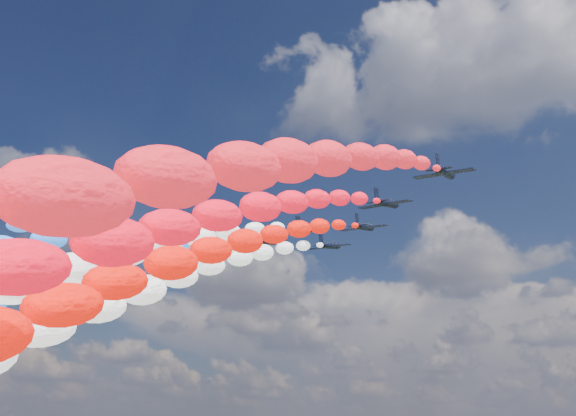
% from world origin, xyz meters
% --- Properties ---
extents(jet_0, '(9.72, 12.83, 5.06)m').
position_xyz_m(jet_0, '(-32.27, -6.60, 109.20)').
color(jet_0, black).
extents(jet_1, '(9.48, 12.66, 5.06)m').
position_xyz_m(jet_1, '(-19.57, 2.89, 109.20)').
color(jet_1, black).
extents(jet_2, '(9.21, 12.47, 5.06)m').
position_xyz_m(jet_2, '(-11.03, 15.80, 109.20)').
color(jet_2, black).
extents(trail_2, '(5.48, 108.31, 46.89)m').
position_xyz_m(trail_2, '(-11.03, -40.58, 87.45)').
color(trail_2, blue).
extents(jet_3, '(9.12, 12.40, 5.06)m').
position_xyz_m(jet_3, '(0.36, 11.86, 109.20)').
color(jet_3, black).
extents(trail_3, '(5.48, 108.31, 46.89)m').
position_xyz_m(trail_3, '(0.36, -44.52, 87.45)').
color(trail_3, white).
extents(jet_4, '(9.04, 12.34, 5.06)m').
position_xyz_m(jet_4, '(-0.81, 24.88, 109.20)').
color(jet_4, black).
extents(trail_4, '(5.48, 108.31, 46.89)m').
position_xyz_m(trail_4, '(-0.81, -31.50, 87.45)').
color(trail_4, white).
extents(jet_5, '(9.35, 12.57, 5.06)m').
position_xyz_m(jet_5, '(10.52, 15.09, 109.20)').
color(jet_5, black).
extents(trail_5, '(5.48, 108.31, 46.89)m').
position_xyz_m(trail_5, '(10.52, -41.29, 87.45)').
color(trail_5, '#F21107').
extents(jet_6, '(9.57, 12.72, 5.06)m').
position_xyz_m(jet_6, '(18.81, 3.51, 109.20)').
color(jet_6, black).
extents(trail_6, '(5.48, 108.31, 46.89)m').
position_xyz_m(trail_6, '(18.81, -52.87, 87.45)').
color(trail_6, '#F70A1F').
extents(jet_7, '(9.09, 12.38, 5.06)m').
position_xyz_m(jet_7, '(31.48, -6.58, 109.20)').
color(jet_7, black).
extents(trail_7, '(5.48, 108.31, 46.89)m').
position_xyz_m(trail_7, '(31.48, -62.96, 87.45)').
color(trail_7, red).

